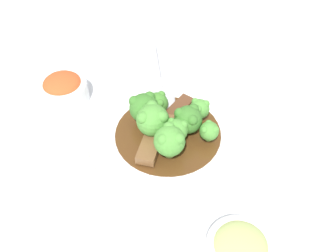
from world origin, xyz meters
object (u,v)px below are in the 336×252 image
object	(u,v)px
sauce_dish	(258,87)
broccoli_floret_7	(153,119)
broccoli_floret_5	(176,130)
broccoli_floret_6	(157,103)
broccoli_floret_0	(188,119)
serving_spoon	(162,93)
side_bowl_kimchi	(63,89)
broccoli_floret_2	(200,109)
broccoli_floret_1	(169,140)
beef_strip_2	(169,123)
side_bowl_appetizer	(239,249)
main_plate	(168,135)
broccoli_floret_4	(209,131)
broccoli_floret_3	(144,107)
beef_strip_0	(150,146)
beef_strip_1	(178,109)

from	to	relation	value
sauce_dish	broccoli_floret_7	bearing A→B (deg)	40.47
broccoli_floret_5	broccoli_floret_6	xyz separation A→B (m)	(0.04, -0.07, -0.01)
broccoli_floret_0	broccoli_floret_7	world-z (taller)	broccoli_floret_7
broccoli_floret_7	sauce_dish	world-z (taller)	broccoli_floret_7
serving_spoon	side_bowl_kimchi	distance (m)	0.19
broccoli_floret_0	broccoli_floret_2	distance (m)	0.04
broccoli_floret_0	broccoli_floret_1	xyz separation A→B (m)	(0.03, 0.06, 0.01)
beef_strip_2	broccoli_floret_6	xyz separation A→B (m)	(0.02, -0.03, 0.02)
side_bowl_kimchi	side_bowl_appetizer	distance (m)	0.44
main_plate	serving_spoon	distance (m)	0.09
main_plate	broccoli_floret_4	distance (m)	0.08
broccoli_floret_7	sauce_dish	size ratio (longest dim) A/B	0.91
main_plate	side_bowl_kimchi	size ratio (longest dim) A/B	3.27
broccoli_floret_2	serving_spoon	xyz separation A→B (m)	(0.07, -0.05, -0.02)
broccoli_floret_0	broccoli_floret_1	distance (m)	0.06
beef_strip_2	broccoli_floret_3	size ratio (longest dim) A/B	1.06
broccoli_floret_4	side_bowl_appetizer	world-z (taller)	broccoli_floret_4
broccoli_floret_4	side_bowl_appetizer	xyz separation A→B (m)	(-0.05, 0.20, -0.02)
beef_strip_0	broccoli_floret_0	bearing A→B (deg)	-139.12
broccoli_floret_5	broccoli_floret_6	world-z (taller)	broccoli_floret_5
broccoli_floret_2	sauce_dish	world-z (taller)	broccoli_floret_2
broccoli_floret_2	main_plate	bearing A→B (deg)	39.22
main_plate	serving_spoon	world-z (taller)	serving_spoon
broccoli_floret_1	broccoli_floret_4	bearing A→B (deg)	-146.35
beef_strip_1	broccoli_floret_6	bearing A→B (deg)	7.85
broccoli_floret_5	serving_spoon	bearing A→B (deg)	-70.59
broccoli_floret_0	broccoli_floret_7	distance (m)	0.06
broccoli_floret_2	broccoli_floret_5	distance (m)	0.07
broccoli_floret_1	broccoli_floret_7	distance (m)	0.05
broccoli_floret_0	serving_spoon	world-z (taller)	broccoli_floret_0
beef_strip_0	beef_strip_1	size ratio (longest dim) A/B	0.99
broccoli_floret_6	sauce_dish	xyz separation A→B (m)	(-0.19, -0.11, -0.04)
beef_strip_2	serving_spoon	world-z (taller)	same
broccoli_floret_5	beef_strip_2	bearing A→B (deg)	-64.59
main_plate	side_bowl_appetizer	size ratio (longest dim) A/B	3.22
broccoli_floret_3	side_bowl_kimchi	xyz separation A→B (m)	(0.17, -0.05, -0.02)
broccoli_floret_0	broccoli_floret_1	world-z (taller)	broccoli_floret_1
broccoli_floret_1	beef_strip_0	bearing A→B (deg)	-12.22
side_bowl_kimchi	beef_strip_2	bearing A→B (deg)	163.81
beef_strip_1	broccoli_floret_2	bearing A→B (deg)	166.64
broccoli_floret_3	broccoli_floret_5	distance (m)	0.07
main_plate	broccoli_floret_0	xyz separation A→B (m)	(-0.03, -0.01, 0.04)
broccoli_floret_3	broccoli_floret_5	size ratio (longest dim) A/B	1.19
broccoli_floret_2	side_bowl_kimchi	size ratio (longest dim) A/B	0.43
broccoli_floret_3	broccoli_floret_6	size ratio (longest dim) A/B	1.34
broccoli_floret_7	serving_spoon	bearing A→B (deg)	-91.38
broccoli_floret_1	broccoli_floret_2	xyz separation A→B (m)	(-0.04, -0.09, -0.01)
beef_strip_1	sauce_dish	size ratio (longest dim) A/B	1.10
main_plate	broccoli_floret_1	bearing A→B (deg)	99.67
broccoli_floret_3	broccoli_floret_4	distance (m)	0.12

